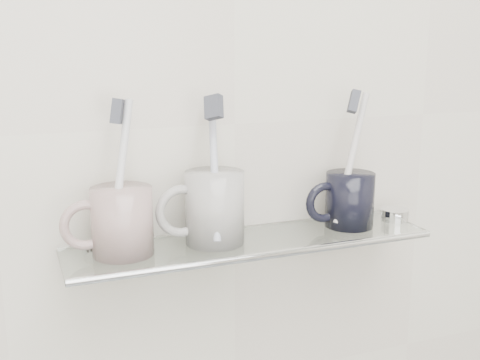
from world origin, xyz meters
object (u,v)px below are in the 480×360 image
shelf_glass (251,242)px  mug_right (350,200)px  mug_left (122,221)px  mug_center (215,208)px

shelf_glass → mug_right: 0.16m
shelf_glass → mug_right: size_ratio=6.34×
shelf_glass → mug_right: bearing=1.8°
shelf_glass → mug_left: mug_left is taller
shelf_glass → mug_center: (-0.05, 0.00, 0.05)m
shelf_glass → mug_right: (0.16, 0.00, 0.04)m
mug_center → mug_right: bearing=-11.5°
mug_center → mug_right: mug_center is taller
mug_center → mug_right: size_ratio=1.23×
shelf_glass → mug_left: (-0.17, 0.00, 0.05)m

